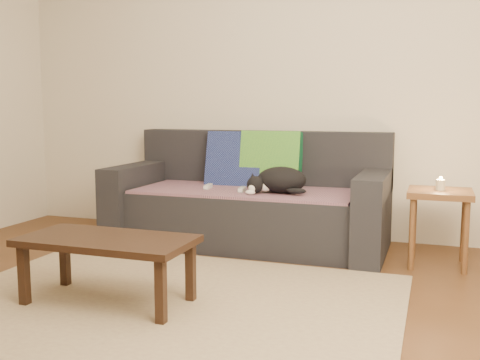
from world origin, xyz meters
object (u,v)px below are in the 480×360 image
object	(u,v)px
wii_remote_b	(242,189)
cat	(279,180)
coffee_table	(107,246)
sofa	(250,205)
wii_remote_a	(208,187)
side_table	(440,204)

from	to	relation	value
wii_remote_b	cat	bearing A→B (deg)	-95.91
coffee_table	sofa	bearing A→B (deg)	79.44
wii_remote_a	coffee_table	distance (m)	1.43
wii_remote_a	coffee_table	world-z (taller)	wii_remote_a
sofa	wii_remote_b	world-z (taller)	sofa
sofa	wii_remote_a	world-z (taller)	sofa
sofa	wii_remote_b	xyz separation A→B (m)	(0.00, -0.19, 0.15)
sofa	side_table	size ratio (longest dim) A/B	4.08
wii_remote_a	wii_remote_b	world-z (taller)	same
cat	wii_remote_a	size ratio (longest dim) A/B	2.98
wii_remote_a	coffee_table	bearing A→B (deg)	171.87
wii_remote_b	side_table	size ratio (longest dim) A/B	0.29
sofa	wii_remote_a	size ratio (longest dim) A/B	14.00
sofa	wii_remote_b	size ratio (longest dim) A/B	14.00
wii_remote_b	side_table	distance (m)	1.39
sofa	cat	xyz separation A→B (m)	(0.28, -0.17, 0.22)
cat	wii_remote_b	bearing A→B (deg)	-172.55
wii_remote_a	side_table	xyz separation A→B (m)	(1.69, -0.04, -0.03)
sofa	coffee_table	world-z (taller)	sofa
wii_remote_a	side_table	distance (m)	1.69
cat	coffee_table	size ratio (longest dim) A/B	0.48
cat	wii_remote_a	distance (m)	0.59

